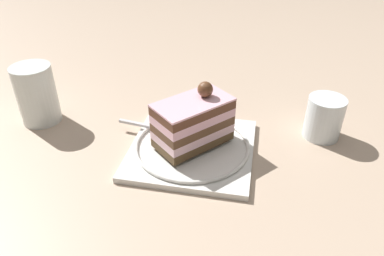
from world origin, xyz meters
The scene contains 6 objects.
ground_plane centered at (0.00, 0.00, 0.00)m, with size 2.40×2.40×0.00m, color tan.
dessert_plate centered at (-0.01, -0.03, 0.01)m, with size 0.21×0.21×0.02m.
cake_slice centered at (-0.01, -0.02, 0.05)m, with size 0.12×0.13×0.10m.
fork centered at (-0.09, 0.00, 0.02)m, with size 0.11×0.02×0.00m.
drink_glass_near centered at (0.19, 0.08, 0.03)m, with size 0.06×0.06×0.07m.
drink_glass_far centered at (-0.30, -0.01, 0.05)m, with size 0.07×0.07×0.11m.
Camera 1 is at (0.13, -0.48, 0.36)m, focal length 34.32 mm.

